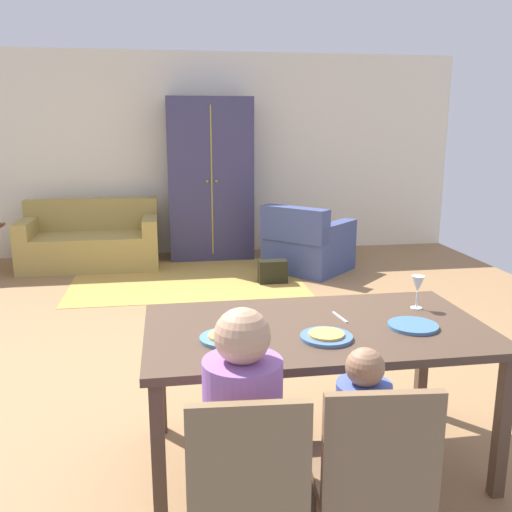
# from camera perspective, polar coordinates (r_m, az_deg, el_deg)

# --- Properties ---
(ground_plane) EXTENTS (7.07, 6.29, 0.02)m
(ground_plane) POSITION_cam_1_polar(r_m,az_deg,el_deg) (5.01, -2.45, -7.43)
(ground_plane) COLOR #946D46
(back_wall) EXTENTS (7.07, 0.10, 2.70)m
(back_wall) POSITION_cam_1_polar(r_m,az_deg,el_deg) (7.88, -5.31, 10.20)
(back_wall) COLOR #F1E6C9
(back_wall) RESTS_ON ground_plane
(dining_table) EXTENTS (1.72, 0.97, 0.76)m
(dining_table) POSITION_cam_1_polar(r_m,az_deg,el_deg) (2.90, 6.11, -8.38)
(dining_table) COLOR #4F392A
(dining_table) RESTS_ON ground_plane
(plate_near_man) EXTENTS (0.25, 0.25, 0.02)m
(plate_near_man) POSITION_cam_1_polar(r_m,az_deg,el_deg) (2.68, -3.07, -8.34)
(plate_near_man) COLOR teal
(plate_near_man) RESTS_ON dining_table
(pizza_near_man) EXTENTS (0.17, 0.17, 0.01)m
(pizza_near_man) POSITION_cam_1_polar(r_m,az_deg,el_deg) (2.67, -3.08, -8.04)
(pizza_near_man) COLOR #DEA053
(pizza_near_man) RESTS_ON plate_near_man
(plate_near_child) EXTENTS (0.25, 0.25, 0.02)m
(plate_near_child) POSITION_cam_1_polar(r_m,az_deg,el_deg) (2.71, 7.15, -8.17)
(plate_near_child) COLOR #4A70A5
(plate_near_child) RESTS_ON dining_table
(pizza_near_child) EXTENTS (0.17, 0.17, 0.01)m
(pizza_near_child) POSITION_cam_1_polar(r_m,az_deg,el_deg) (2.70, 7.16, -7.87)
(pizza_near_child) COLOR gold
(pizza_near_child) RESTS_ON plate_near_child
(plate_near_woman) EXTENTS (0.25, 0.25, 0.02)m
(plate_near_woman) POSITION_cam_1_polar(r_m,az_deg,el_deg) (2.94, 15.65, -6.84)
(plate_near_woman) COLOR teal
(plate_near_woman) RESTS_ON dining_table
(wine_glass) EXTENTS (0.07, 0.07, 0.19)m
(wine_glass) POSITION_cam_1_polar(r_m,az_deg,el_deg) (3.20, 16.10, -2.89)
(wine_glass) COLOR silver
(wine_glass) RESTS_ON dining_table
(fork) EXTENTS (0.03, 0.15, 0.01)m
(fork) POSITION_cam_1_polar(r_m,az_deg,el_deg) (2.77, 1.23, -7.68)
(fork) COLOR silver
(fork) RESTS_ON dining_table
(knife) EXTENTS (0.04, 0.17, 0.01)m
(knife) POSITION_cam_1_polar(r_m,az_deg,el_deg) (3.01, 8.51, -6.15)
(knife) COLOR silver
(knife) RESTS_ON dining_table
(dining_chair_man) EXTENTS (0.45, 0.45, 0.87)m
(dining_chair_man) POSITION_cam_1_polar(r_m,az_deg,el_deg) (2.18, -0.95, -22.18)
(dining_chair_man) COLOR olive
(dining_chair_man) RESTS_ON ground_plane
(person_man) EXTENTS (0.30, 0.41, 1.11)m
(person_man) POSITION_cam_1_polar(r_m,az_deg,el_deg) (2.31, -1.40, -19.24)
(person_man) COLOR #373741
(person_man) RESTS_ON ground_plane
(dining_chair_child) EXTENTS (0.46, 0.46, 0.87)m
(dining_chair_child) POSITION_cam_1_polar(r_m,az_deg,el_deg) (2.28, 11.67, -20.68)
(dining_chair_child) COLOR olive
(dining_chair_child) RESTS_ON ground_plane
(person_child) EXTENTS (0.22, 0.30, 0.92)m
(person_child) POSITION_cam_1_polar(r_m,az_deg,el_deg) (2.45, 10.37, -19.68)
(person_child) COLOR #3B414A
(person_child) RESTS_ON ground_plane
(area_rug) EXTENTS (2.60, 1.80, 0.01)m
(area_rug) POSITION_cam_1_polar(r_m,az_deg,el_deg) (6.58, -7.05, -2.32)
(area_rug) COLOR #BC9141
(area_rug) RESTS_ON ground_plane
(couch) EXTENTS (1.67, 0.86, 0.82)m
(couch) POSITION_cam_1_polar(r_m,az_deg,el_deg) (7.41, -16.39, 1.36)
(couch) COLOR #AA9149
(couch) RESTS_ON ground_plane
(armchair) EXTENTS (1.21, 1.21, 0.82)m
(armchair) POSITION_cam_1_polar(r_m,az_deg,el_deg) (6.87, 5.18, 1.08)
(armchair) COLOR #404C7E
(armchair) RESTS_ON ground_plane
(armoire) EXTENTS (1.10, 0.59, 2.10)m
(armoire) POSITION_cam_1_polar(r_m,az_deg,el_deg) (7.52, -4.69, 7.78)
(armoire) COLOR #3A3759
(armoire) RESTS_ON ground_plane
(handbag) EXTENTS (0.32, 0.16, 0.26)m
(handbag) POSITION_cam_1_polar(r_m,az_deg,el_deg) (6.36, 1.70, -1.60)
(handbag) COLOR black
(handbag) RESTS_ON ground_plane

